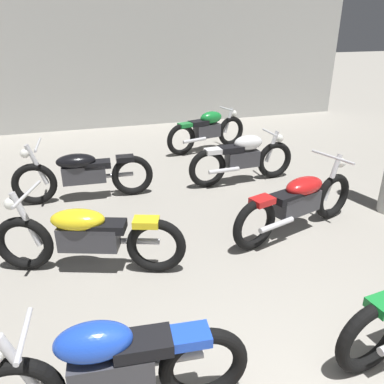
# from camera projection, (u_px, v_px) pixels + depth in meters

# --- Properties ---
(back_wall) EXTENTS (12.64, 0.24, 3.60)m
(back_wall) POSITION_uv_depth(u_px,v_px,m) (122.00, 56.00, 9.99)
(back_wall) COLOR #B2B2AD
(back_wall) RESTS_ON ground
(motorcycle_left_row_0) EXTENTS (1.97, 0.48, 0.88)m
(motorcycle_left_row_0) POSITION_uv_depth(u_px,v_px,m) (111.00, 368.00, 2.69)
(motorcycle_left_row_0) COLOR black
(motorcycle_left_row_0) RESTS_ON ground
(motorcycle_left_row_1) EXTENTS (2.09, 0.93, 0.97)m
(motorcycle_left_row_1) POSITION_uv_depth(u_px,v_px,m) (88.00, 236.00, 4.35)
(motorcycle_left_row_1) COLOR black
(motorcycle_left_row_1) RESTS_ON ground
(motorcycle_left_row_2) EXTENTS (2.17, 0.68, 0.97)m
(motorcycle_left_row_2) POSITION_uv_depth(u_px,v_px,m) (83.00, 173.00, 6.13)
(motorcycle_left_row_2) COLOR black
(motorcycle_left_row_2) RESTS_ON ground
(motorcycle_right_row_1) EXTENTS (2.11, 0.89, 0.97)m
(motorcycle_right_row_1) POSITION_uv_depth(u_px,v_px,m) (298.00, 201.00, 5.17)
(motorcycle_right_row_1) COLOR black
(motorcycle_right_row_1) RESTS_ON ground
(motorcycle_right_row_2) EXTENTS (1.97, 0.48, 0.88)m
(motorcycle_right_row_2) POSITION_uv_depth(u_px,v_px,m) (243.00, 157.00, 6.79)
(motorcycle_right_row_2) COLOR black
(motorcycle_right_row_2) RESTS_ON ground
(motorcycle_right_row_3) EXTENTS (1.94, 0.69, 0.88)m
(motorcycle_right_row_3) POSITION_uv_depth(u_px,v_px,m) (207.00, 130.00, 8.49)
(motorcycle_right_row_3) COLOR black
(motorcycle_right_row_3) RESTS_ON ground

